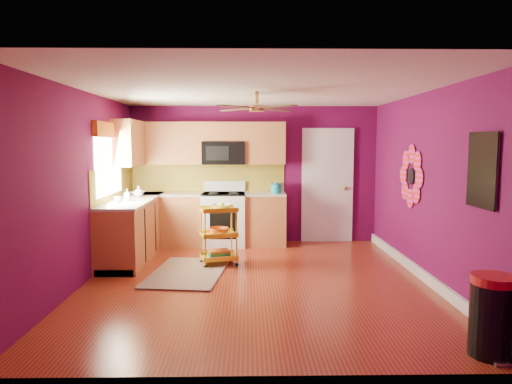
{
  "coord_description": "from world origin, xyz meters",
  "views": [
    {
      "loc": [
        -0.11,
        -5.9,
        1.81
      ],
      "look_at": [
        -0.0,
        0.4,
        1.15
      ],
      "focal_mm": 32.0,
      "sensor_mm": 36.0,
      "label": 1
    }
  ],
  "objects": [
    {
      "name": "ground",
      "position": [
        0.0,
        0.0,
        0.0
      ],
      "size": [
        5.0,
        5.0,
        0.0
      ],
      "primitive_type": "plane",
      "color": "maroon",
      "rests_on": "ground"
    },
    {
      "name": "room_envelope",
      "position": [
        0.03,
        0.0,
        1.63
      ],
      "size": [
        4.54,
        5.04,
        2.52
      ],
      "color": "#5A0A41",
      "rests_on": "ground"
    },
    {
      "name": "lower_cabinets",
      "position": [
        -1.35,
        1.82,
        0.43
      ],
      "size": [
        2.81,
        2.31,
        0.94
      ],
      "color": "#9B542A",
      "rests_on": "ground"
    },
    {
      "name": "electric_range",
      "position": [
        -0.55,
        2.17,
        0.48
      ],
      "size": [
        0.76,
        0.66,
        1.13
      ],
      "color": "white",
      "rests_on": "ground"
    },
    {
      "name": "upper_cabinetry",
      "position": [
        -1.24,
        2.17,
        1.8
      ],
      "size": [
        2.8,
        2.3,
        1.26
      ],
      "color": "#9B542A",
      "rests_on": "ground"
    },
    {
      "name": "left_window",
      "position": [
        -2.22,
        1.05,
        1.74
      ],
      "size": [
        0.08,
        1.35,
        1.08
      ],
      "color": "white",
      "rests_on": "ground"
    },
    {
      "name": "panel_door",
      "position": [
        1.35,
        2.47,
        1.02
      ],
      "size": [
        0.95,
        0.11,
        2.15
      ],
      "color": "white",
      "rests_on": "ground"
    },
    {
      "name": "right_wall_art",
      "position": [
        2.23,
        -0.34,
        1.44
      ],
      "size": [
        0.04,
        2.74,
        1.04
      ],
      "color": "black",
      "rests_on": "ground"
    },
    {
      "name": "ceiling_fan",
      "position": [
        0.0,
        0.2,
        2.29
      ],
      "size": [
        1.01,
        1.01,
        0.26
      ],
      "color": "#BF8C3F",
      "rests_on": "ground"
    },
    {
      "name": "shag_rug",
      "position": [
        -0.96,
        0.37,
        0.01
      ],
      "size": [
        1.14,
        1.67,
        0.02
      ],
      "primitive_type": "cube",
      "rotation": [
        0.0,
        0.0,
        -0.12
      ],
      "color": "black",
      "rests_on": "ground"
    },
    {
      "name": "rolling_cart",
      "position": [
        -0.55,
        0.82,
        0.49
      ],
      "size": [
        0.61,
        0.51,
        0.95
      ],
      "color": "yellow",
      "rests_on": "ground"
    },
    {
      "name": "trash_can",
      "position": [
        1.97,
        -2.18,
        0.35
      ],
      "size": [
        0.39,
        0.42,
        0.71
      ],
      "color": "black",
      "rests_on": "ground"
    },
    {
      "name": "teal_kettle",
      "position": [
        0.38,
        2.13,
        1.02
      ],
      "size": [
        0.18,
        0.18,
        0.21
      ],
      "color": "teal",
      "rests_on": "lower_cabinets"
    },
    {
      "name": "toaster",
      "position": [
        0.4,
        2.25,
        1.03
      ],
      "size": [
        0.22,
        0.15,
        0.18
      ],
      "primitive_type": "cube",
      "color": "beige",
      "rests_on": "lower_cabinets"
    },
    {
      "name": "soap_bottle_a",
      "position": [
        -1.99,
        1.13,
        1.03
      ],
      "size": [
        0.08,
        0.08,
        0.18
      ],
      "primitive_type": "imported",
      "color": "#EA3F72",
      "rests_on": "lower_cabinets"
    },
    {
      "name": "soap_bottle_b",
      "position": [
        -1.92,
        1.61,
        1.03
      ],
      "size": [
        0.14,
        0.14,
        0.18
      ],
      "primitive_type": "imported",
      "color": "white",
      "rests_on": "lower_cabinets"
    },
    {
      "name": "counter_dish",
      "position": [
        -2.01,
        1.93,
        0.97
      ],
      "size": [
        0.25,
        0.25,
        0.06
      ],
      "primitive_type": "imported",
      "color": "white",
      "rests_on": "lower_cabinets"
    },
    {
      "name": "counter_cup",
      "position": [
        -2.06,
        0.91,
        0.98
      ],
      "size": [
        0.11,
        0.11,
        0.09
      ],
      "primitive_type": "imported",
      "color": "white",
      "rests_on": "lower_cabinets"
    }
  ]
}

